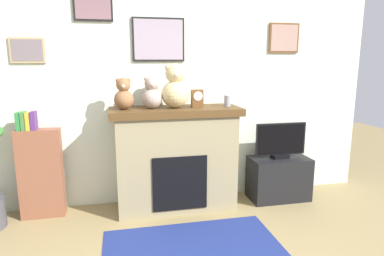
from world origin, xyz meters
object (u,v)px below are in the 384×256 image
at_px(mantel_clock, 197,98).
at_px(teddy_bear_grey, 175,88).
at_px(fireplace, 176,158).
at_px(television, 281,141).
at_px(tv_stand, 279,178).
at_px(candle_jar, 227,101).
at_px(teddy_bear_cream, 124,95).
at_px(teddy_bear_tan, 152,94).
at_px(bookshelf, 40,171).

distance_m(mantel_clock, teddy_bear_grey, 0.27).
height_order(fireplace, television, fireplace).
bearing_deg(mantel_clock, tv_stand, -0.90).
height_order(candle_jar, teddy_bear_cream, teddy_bear_cream).
distance_m(mantel_clock, teddy_bear_tan, 0.51).
distance_m(fireplace, teddy_bear_cream, 0.92).
xyz_separation_m(television, teddy_bear_tan, (-1.54, 0.02, 0.60)).
distance_m(fireplace, television, 1.29).
height_order(television, teddy_bear_grey, teddy_bear_grey).
relative_size(television, teddy_bear_grey, 1.31).
xyz_separation_m(bookshelf, television, (2.76, -0.10, 0.21)).
bearing_deg(mantel_clock, teddy_bear_tan, 179.91).
distance_m(candle_jar, teddy_bear_cream, 1.16).
bearing_deg(candle_jar, television, -1.61).
bearing_deg(tv_stand, fireplace, 178.42).
distance_m(fireplace, teddy_bear_tan, 0.79).
bearing_deg(bookshelf, television, -2.11).
xyz_separation_m(television, mantel_clock, (-1.04, 0.02, 0.54)).
bearing_deg(fireplace, teddy_bear_cream, -178.15).
height_order(candle_jar, mantel_clock, mantel_clock).
height_order(fireplace, candle_jar, candle_jar).
bearing_deg(mantel_clock, fireplace, 175.57).
distance_m(television, teddy_bear_cream, 1.94).
bearing_deg(television, bookshelf, 177.89).
bearing_deg(television, candle_jar, 178.39).
xyz_separation_m(teddy_bear_cream, teddy_bear_tan, (0.30, -0.00, 0.01)).
height_order(candle_jar, teddy_bear_tan, teddy_bear_tan).
xyz_separation_m(candle_jar, teddy_bear_tan, (-0.86, -0.00, 0.10)).
bearing_deg(candle_jar, fireplace, 178.31).
bearing_deg(teddy_bear_tan, teddy_bear_grey, -0.04).
distance_m(tv_stand, teddy_bear_cream, 2.13).
distance_m(teddy_bear_tan, teddy_bear_grey, 0.26).
height_order(bookshelf, television, bookshelf).
height_order(tv_stand, candle_jar, candle_jar).
relative_size(fireplace, candle_jar, 11.44).
bearing_deg(bookshelf, candle_jar, -2.27).
bearing_deg(candle_jar, teddy_bear_cream, -179.98).
height_order(bookshelf, tv_stand, bookshelf).
height_order(fireplace, tv_stand, fireplace).
relative_size(candle_jar, mantel_clock, 0.64).
bearing_deg(teddy_bear_cream, teddy_bear_tan, -0.00).
xyz_separation_m(tv_stand, teddy_bear_cream, (-1.84, 0.02, 1.07)).
bearing_deg(teddy_bear_grey, tv_stand, -0.76).
distance_m(tv_stand, candle_jar, 1.19).
relative_size(fireplace, tv_stand, 2.02).
bearing_deg(teddy_bear_cream, fireplace, 1.85).
height_order(tv_stand, teddy_bear_grey, teddy_bear_grey).
xyz_separation_m(bookshelf, teddy_bear_cream, (0.92, -0.08, 0.81)).
distance_m(candle_jar, mantel_clock, 0.36).
xyz_separation_m(bookshelf, tv_stand, (2.76, -0.10, -0.26)).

